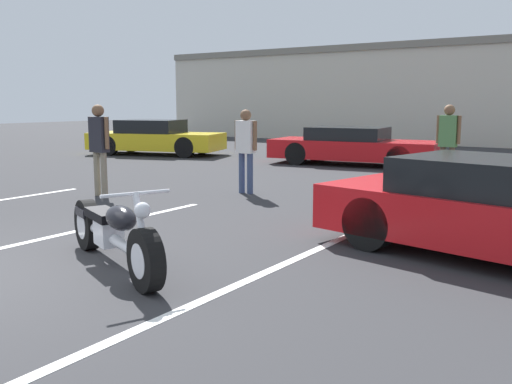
% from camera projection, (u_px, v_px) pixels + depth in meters
% --- Properties ---
extents(parking_stripe_middle, '(0.12, 5.98, 0.01)m').
position_uv_depth(parking_stripe_middle, '(52.00, 237.00, 7.70)').
color(parking_stripe_middle, white).
rests_on(parking_stripe_middle, ground).
extents(parking_stripe_back, '(0.12, 5.98, 0.01)m').
position_uv_depth(parking_stripe_back, '(253.00, 278.00, 5.88)').
color(parking_stripe_back, white).
rests_on(parking_stripe_back, ground).
extents(far_building, '(32.00, 4.20, 4.40)m').
position_uv_depth(far_building, '(484.00, 90.00, 24.63)').
color(far_building, beige).
rests_on(far_building, ground).
extents(motorcycle, '(2.38, 1.19, 0.95)m').
position_uv_depth(motorcycle, '(113.00, 233.00, 6.22)').
color(motorcycle, black).
rests_on(motorcycle, ground).
extents(show_car_hood_open, '(4.44, 2.46, 1.97)m').
position_uv_depth(show_car_hood_open, '(504.00, 210.00, 6.55)').
color(show_car_hood_open, red).
rests_on(show_car_hood_open, ground).
extents(parked_car_mid_row, '(4.98, 2.35, 1.09)m').
position_uv_depth(parked_car_mid_row, '(353.00, 146.00, 16.54)').
color(parked_car_mid_row, red).
rests_on(parked_car_mid_row, ground).
extents(parked_car_left_row, '(4.88, 3.06, 1.21)m').
position_uv_depth(parked_car_left_row, '(155.00, 138.00, 19.76)').
color(parked_car_left_row, yellow).
rests_on(parked_car_left_row, ground).
extents(spectator_near_motorcycle, '(0.52, 0.23, 1.76)m').
position_uv_depth(spectator_near_motorcycle, '(448.00, 138.00, 12.27)').
color(spectator_near_motorcycle, brown).
rests_on(spectator_near_motorcycle, ground).
extents(spectator_by_show_car, '(0.52, 0.22, 1.66)m').
position_uv_depth(spectator_by_show_car, '(246.00, 144.00, 11.25)').
color(spectator_by_show_car, '#38476B').
rests_on(spectator_by_show_car, ground).
extents(spectator_midground, '(0.52, 0.23, 1.76)m').
position_uv_depth(spectator_midground, '(99.00, 142.00, 10.92)').
color(spectator_midground, gray).
rests_on(spectator_midground, ground).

